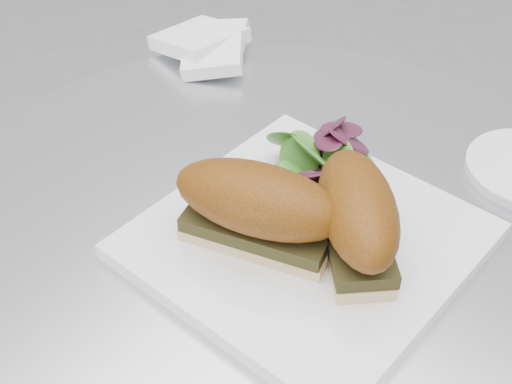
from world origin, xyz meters
TOP-DOWN VIEW (x-y plane):
  - table at (0.00, 0.00)m, footprint 0.70×0.70m
  - plate at (0.04, -0.00)m, footprint 0.29×0.29m
  - sandwich_left at (0.01, -0.04)m, footprint 0.17×0.11m
  - sandwich_right at (0.09, 0.01)m, footprint 0.15×0.15m
  - salad at (0.00, 0.07)m, footprint 0.12×0.12m
  - napkin at (-0.25, 0.20)m, footprint 0.17×0.17m

SIDE VIEW (x-z plane):
  - table at x=0.00m, z-range 0.12..0.85m
  - plate at x=0.04m, z-range 0.73..0.75m
  - napkin at x=-0.25m, z-range 0.73..0.75m
  - salad at x=0.00m, z-range 0.75..0.80m
  - sandwich_right at x=0.09m, z-range 0.75..0.83m
  - sandwich_left at x=0.01m, z-range 0.75..0.83m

